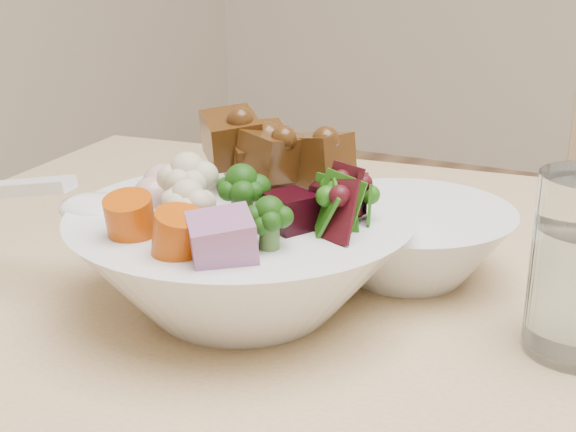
{
  "coord_description": "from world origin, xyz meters",
  "views": [
    {
      "loc": [
        -0.36,
        -0.47,
        0.98
      ],
      "look_at": [
        -0.62,
        0.02,
        0.79
      ],
      "focal_mm": 50.0,
      "sensor_mm": 36.0,
      "label": 1
    }
  ],
  "objects": [
    {
      "name": "soup_spoon",
      "position": [
        -0.76,
        -0.05,
        0.8
      ],
      "size": [
        0.17,
        0.06,
        0.03
      ],
      "rotation": [
        0.0,
        0.0,
        0.18
      ],
      "color": "white",
      "rests_on": "food_bowl"
    },
    {
      "name": "side_bowl",
      "position": [
        -0.55,
        0.1,
        0.75
      ],
      "size": [
        0.17,
        0.17,
        0.06
      ],
      "primitive_type": null,
      "color": "white",
      "rests_on": "dining_table"
    },
    {
      "name": "food_bowl",
      "position": [
        -0.64,
        -0.01,
        0.77
      ],
      "size": [
        0.25,
        0.25,
        0.13
      ],
      "color": "white",
      "rests_on": "dining_table"
    }
  ]
}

